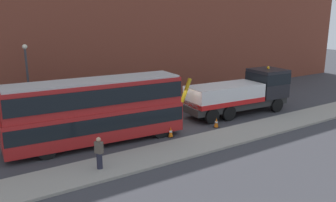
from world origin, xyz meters
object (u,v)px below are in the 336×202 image
(recovery_tow_truck, at_px, (242,92))
(pedestrian_onlooker, at_px, (99,153))
(traffic_cone_near_bus, at_px, (171,132))
(street_lamp, at_px, (28,77))
(traffic_cone_midway, at_px, (216,123))
(double_decker_bus, at_px, (96,109))

(recovery_tow_truck, xyz_separation_m, pedestrian_onlooker, (-13.94, -3.87, -0.77))
(traffic_cone_near_bus, bearing_deg, street_lamp, 129.86)
(recovery_tow_truck, distance_m, traffic_cone_near_bus, 8.29)
(recovery_tow_truck, xyz_separation_m, street_lamp, (-14.95, 6.71, 1.71))
(street_lamp, bearing_deg, traffic_cone_midway, -37.89)
(recovery_tow_truck, relative_size, traffic_cone_midway, 14.19)
(pedestrian_onlooker, distance_m, traffic_cone_near_bus, 6.39)
(recovery_tow_truck, bearing_deg, double_decker_bus, -175.98)
(street_lamp, bearing_deg, traffic_cone_near_bus, -50.14)
(pedestrian_onlooker, bearing_deg, recovery_tow_truck, -10.55)
(traffic_cone_near_bus, height_order, traffic_cone_midway, same)
(traffic_cone_near_bus, distance_m, street_lamp, 11.27)
(recovery_tow_truck, bearing_deg, traffic_cone_near_bus, -164.51)
(double_decker_bus, relative_size, traffic_cone_midway, 15.51)
(traffic_cone_midway, relative_size, street_lamp, 0.12)
(traffic_cone_midway, bearing_deg, recovery_tow_truck, 22.33)
(pedestrian_onlooker, height_order, traffic_cone_midway, pedestrian_onlooker)
(traffic_cone_midway, distance_m, street_lamp, 14.05)
(double_decker_bus, xyz_separation_m, pedestrian_onlooker, (-1.51, -3.90, -1.25))
(recovery_tow_truck, height_order, traffic_cone_near_bus, recovery_tow_truck)
(pedestrian_onlooker, distance_m, street_lamp, 10.91)
(traffic_cone_midway, bearing_deg, street_lamp, 142.11)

